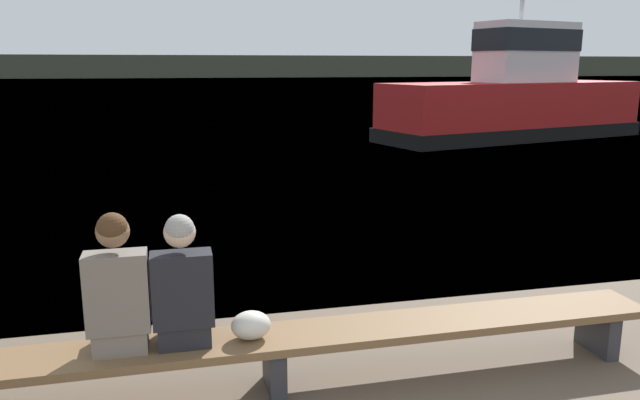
{
  "coord_description": "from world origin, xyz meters",
  "views": [
    {
      "loc": [
        -0.81,
        -0.93,
        2.43
      ],
      "look_at": [
        0.96,
        6.37,
        0.79
      ],
      "focal_mm": 35.0,
      "sensor_mm": 36.0,
      "label": 1
    }
  ],
  "objects_px": {
    "bench_main": "(274,346)",
    "person_right": "(182,288)",
    "tugboat_red": "(515,102)",
    "shopping_bag": "(251,325)",
    "person_left": "(117,290)"
  },
  "relations": [
    {
      "from": "bench_main",
      "to": "person_right",
      "type": "relative_size",
      "value": 6.38
    },
    {
      "from": "person_right",
      "to": "tugboat_red",
      "type": "bearing_deg",
      "value": 52.39
    },
    {
      "from": "bench_main",
      "to": "shopping_bag",
      "type": "xyz_separation_m",
      "value": [
        -0.17,
        -0.01,
        0.19
      ]
    },
    {
      "from": "bench_main",
      "to": "person_left",
      "type": "relative_size",
      "value": 6.14
    },
    {
      "from": "person_left",
      "to": "tugboat_red",
      "type": "bearing_deg",
      "value": 51.33
    },
    {
      "from": "bench_main",
      "to": "person_right",
      "type": "bearing_deg",
      "value": -179.87
    },
    {
      "from": "tugboat_red",
      "to": "shopping_bag",
      "type": "bearing_deg",
      "value": 129.29
    },
    {
      "from": "person_left",
      "to": "person_right",
      "type": "relative_size",
      "value": 1.04
    },
    {
      "from": "tugboat_red",
      "to": "bench_main",
      "type": "bearing_deg",
      "value": 129.7
    },
    {
      "from": "person_right",
      "to": "tugboat_red",
      "type": "height_order",
      "value": "tugboat_red"
    },
    {
      "from": "person_right",
      "to": "shopping_bag",
      "type": "xyz_separation_m",
      "value": [
        0.48,
        -0.01,
        -0.33
      ]
    },
    {
      "from": "person_left",
      "to": "bench_main",
      "type": "bearing_deg",
      "value": 0.13
    },
    {
      "from": "person_left",
      "to": "person_right",
      "type": "xyz_separation_m",
      "value": [
        0.44,
        0.0,
        -0.02
      ]
    },
    {
      "from": "bench_main",
      "to": "tugboat_red",
      "type": "bearing_deg",
      "value": 54.03
    },
    {
      "from": "bench_main",
      "to": "person_right",
      "type": "height_order",
      "value": "person_right"
    }
  ]
}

